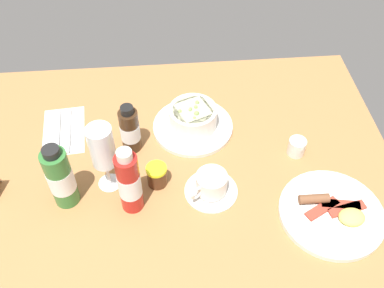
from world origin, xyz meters
TOP-DOWN VIEW (x-y plane):
  - ground_plane at (0.00, 0.00)cm, footprint 110.00×84.00cm
  - porridge_bowl at (-4.26, -13.06)cm, footprint 21.76×21.76cm
  - cutlery_setting at (31.10, -14.42)cm, footprint 12.53×18.67cm
  - coffee_cup at (-6.72, 8.67)cm, footprint 12.86×12.86cm
  - creamer_jug at (-30.20, -1.82)cm, footprint 4.45×5.39cm
  - wine_glass at (17.67, 3.96)cm, footprint 5.84×5.84cm
  - jam_jar at (6.03, 4.84)cm, footprint 5.05×5.05cm
  - sauce_bottle_green at (27.50, 7.87)cm, footprint 5.95×5.95cm
  - sauce_bottle_brown at (12.26, -7.50)cm, footprint 5.03×5.03cm
  - sauce_bottle_red at (11.99, 10.84)cm, footprint 5.26×5.26cm
  - breakfast_plate at (-33.93, 17.59)cm, footprint 24.15×24.15cm

SIDE VIEW (x-z plane):
  - ground_plane at x=0.00cm, z-range -3.00..0.00cm
  - cutlery_setting at x=31.10cm, z-range -0.18..0.72cm
  - breakfast_plate at x=-33.93cm, z-range -0.92..2.78cm
  - creamer_jug at x=-30.20cm, z-range -0.22..4.98cm
  - coffee_cup at x=-6.72cm, z-range -0.30..5.82cm
  - jam_jar at x=6.03cm, z-range 0.03..5.84cm
  - porridge_bowl at x=-4.26cm, z-range -0.71..7.31cm
  - sauce_bottle_brown at x=12.26cm, z-range -0.70..13.72cm
  - sauce_bottle_green at x=27.50cm, z-range -0.71..17.38cm
  - sauce_bottle_red at x=11.99cm, z-range -0.82..18.29cm
  - wine_glass at x=17.67cm, z-range 3.24..22.31cm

